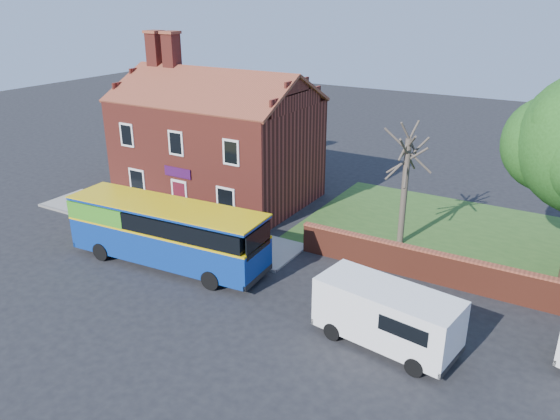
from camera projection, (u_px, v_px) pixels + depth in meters
The scene contains 9 objects.
ground at pixel (193, 298), 24.69m from camera, with size 120.00×120.00×0.00m, color black.
pavement at pixel (162, 224), 32.59m from camera, with size 18.00×3.50×0.12m, color gray.
kerb at pixel (141, 234), 31.18m from camera, with size 18.00×0.15×0.14m, color slate.
grass_strip at pixel (541, 253), 28.93m from camera, with size 26.00×12.00×0.04m, color #426B28.
shop_building at pixel (217, 147), 35.97m from camera, with size 12.30×8.13×10.50m.
boundary_wall at pixel (526, 289), 23.84m from camera, with size 22.00×0.38×1.60m.
bus at pixel (161, 230), 27.36m from camera, with size 10.69×3.37×3.21m.
van_near at pixel (387, 314), 20.95m from camera, with size 5.79×3.00×2.43m.
bare_tree at pixel (405, 187), 28.91m from camera, with size 2.43×2.89×6.47m.
Camera 1 is at (14.36, -16.48, 12.79)m, focal length 35.00 mm.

